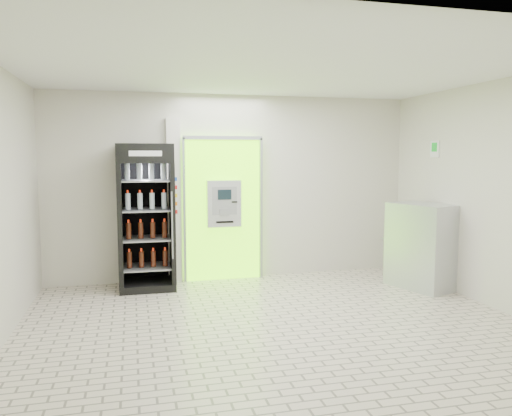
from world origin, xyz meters
name	(u,v)px	position (x,y,z in m)	size (l,w,h in m)	color
ground	(276,325)	(0.00, 0.00, 0.00)	(6.00, 6.00, 0.00)	beige
room_shell	(276,171)	(0.00, 0.00, 1.84)	(6.00, 6.00, 6.00)	beige
atm_assembly	(223,208)	(-0.20, 2.41, 1.17)	(1.30, 0.24, 2.33)	#7AFF0A
pillar	(174,201)	(-0.98, 2.45, 1.30)	(0.22, 0.11, 2.60)	silver
beverage_cooler	(146,220)	(-1.43, 2.13, 1.05)	(0.83, 0.78, 2.19)	black
steel_cabinet	(423,246)	(2.67, 1.14, 0.65)	(0.94, 1.12, 1.29)	#B8BCC1
exit_sign	(435,149)	(2.99, 1.40, 2.12)	(0.02, 0.22, 0.26)	white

